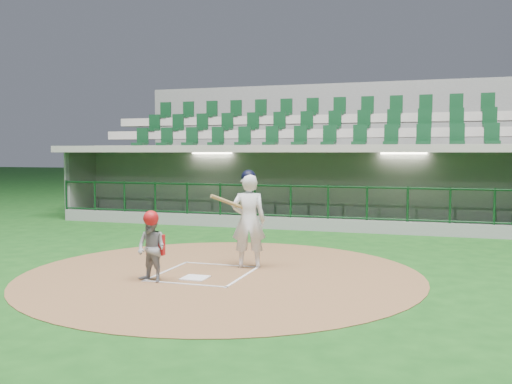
# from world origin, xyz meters

# --- Properties ---
(ground) EXTENTS (120.00, 120.00, 0.00)m
(ground) POSITION_xyz_m (0.00, 0.00, 0.00)
(ground) COLOR #134414
(ground) RESTS_ON ground
(dirt_circle) EXTENTS (7.20, 7.20, 0.01)m
(dirt_circle) POSITION_xyz_m (0.30, -0.20, 0.01)
(dirt_circle) COLOR brown
(dirt_circle) RESTS_ON ground
(home_plate) EXTENTS (0.43, 0.43, 0.02)m
(home_plate) POSITION_xyz_m (0.00, -0.70, 0.02)
(home_plate) COLOR white
(home_plate) RESTS_ON dirt_circle
(batter_box_chalk) EXTENTS (1.55, 1.80, 0.01)m
(batter_box_chalk) POSITION_xyz_m (0.00, -0.30, 0.02)
(batter_box_chalk) COLOR silver
(batter_box_chalk) RESTS_ON ground
(dugout_structure) EXTENTS (16.40, 3.70, 3.00)m
(dugout_structure) POSITION_xyz_m (0.04, 7.84, 0.95)
(dugout_structure) COLOR slate
(dugout_structure) RESTS_ON ground
(seating_deck) EXTENTS (17.00, 6.72, 5.15)m
(seating_deck) POSITION_xyz_m (0.00, 10.91, 1.42)
(seating_deck) COLOR gray
(seating_deck) RESTS_ON ground
(batter) EXTENTS (0.91, 0.95, 1.86)m
(batter) POSITION_xyz_m (0.58, 0.49, 0.94)
(batter) COLOR white
(batter) RESTS_ON dirt_circle
(catcher) EXTENTS (0.64, 0.55, 1.21)m
(catcher) POSITION_xyz_m (-0.60, -1.14, 0.61)
(catcher) COLOR gray
(catcher) RESTS_ON dirt_circle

